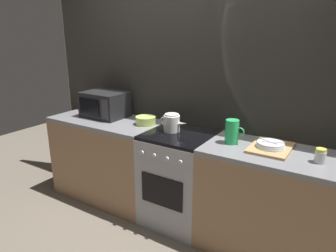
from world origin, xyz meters
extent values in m
plane|color=#6B6054|center=(0.00, 0.00, 0.00)|extent=(8.00, 8.00, 0.00)
cube|color=#A39989|center=(0.00, 0.33, 1.20)|extent=(3.60, 0.05, 2.40)
cube|color=beige|center=(0.00, 0.30, 1.20)|extent=(3.58, 0.01, 2.39)
cube|color=#997251|center=(-0.90, 0.00, 0.43)|extent=(1.20, 0.60, 0.86)
cube|color=gray|center=(-0.90, 0.00, 0.88)|extent=(1.20, 0.60, 0.04)
cube|color=#9E9EA3|center=(0.00, 0.00, 0.43)|extent=(0.60, 0.60, 0.87)
cube|color=black|center=(0.00, 0.00, 0.89)|extent=(0.59, 0.59, 0.03)
cube|color=black|center=(0.00, -0.30, 0.45)|extent=(0.42, 0.01, 0.28)
cylinder|color=#B7B7BC|center=(-0.19, -0.32, 0.78)|extent=(0.04, 0.02, 0.04)
cylinder|color=#B7B7BC|center=(-0.06, -0.32, 0.78)|extent=(0.04, 0.02, 0.04)
cylinder|color=#B7B7BC|center=(0.06, -0.32, 0.78)|extent=(0.04, 0.02, 0.04)
cylinder|color=#B7B7BC|center=(0.19, -0.32, 0.78)|extent=(0.04, 0.02, 0.04)
cube|color=#997251|center=(0.90, 0.00, 0.43)|extent=(1.20, 0.60, 0.86)
cube|color=gray|center=(0.90, 0.00, 0.88)|extent=(1.20, 0.60, 0.04)
cube|color=black|center=(-0.98, 0.07, 1.04)|extent=(0.46, 0.34, 0.27)
cube|color=black|center=(-1.03, -0.10, 1.04)|extent=(0.28, 0.01, 0.17)
cube|color=#333338|center=(-0.81, -0.10, 1.04)|extent=(0.09, 0.01, 0.21)
cylinder|color=white|center=(-0.10, 0.02, 0.98)|extent=(0.15, 0.15, 0.15)
cylinder|color=white|center=(-0.10, 0.02, 1.06)|extent=(0.13, 0.13, 0.02)
cone|color=white|center=(0.01, 0.02, 0.99)|extent=(0.10, 0.04, 0.05)
torus|color=white|center=(-0.18, 0.02, 0.98)|extent=(0.08, 0.01, 0.08)
cylinder|color=#B7D166|center=(-0.43, 0.07, 0.94)|extent=(0.20, 0.20, 0.08)
cylinder|color=green|center=(0.49, 0.01, 1.00)|extent=(0.11, 0.11, 0.20)
torus|color=green|center=(0.56, 0.01, 1.01)|extent=(0.08, 0.01, 0.08)
cube|color=tan|center=(0.80, 0.05, 0.91)|extent=(0.30, 0.40, 0.02)
cylinder|color=silver|center=(0.80, 0.03, 0.93)|extent=(0.22, 0.22, 0.01)
cylinder|color=silver|center=(0.80, 0.03, 0.94)|extent=(0.21, 0.21, 0.01)
cylinder|color=silver|center=(0.80, 0.03, 0.96)|extent=(0.21, 0.21, 0.01)
cylinder|color=silver|center=(0.82, 0.03, 0.97)|extent=(0.16, 0.07, 0.01)
cube|color=silver|center=(0.78, 0.04, 0.97)|extent=(0.16, 0.09, 0.00)
cylinder|color=silver|center=(1.16, -0.04, 0.94)|extent=(0.08, 0.08, 0.08)
cylinder|color=#D8D14C|center=(1.16, -0.04, 0.99)|extent=(0.07, 0.07, 0.02)
camera|label=1|loc=(1.32, -2.29, 1.78)|focal=32.74mm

